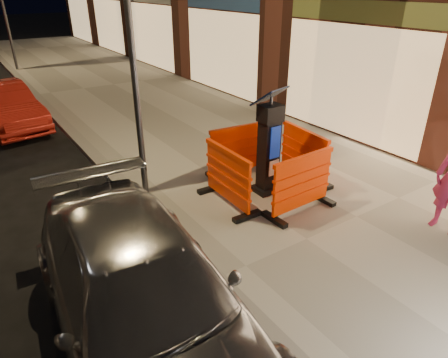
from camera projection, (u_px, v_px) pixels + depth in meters
ground_plane at (217, 287)px, 5.73m from camera, size 120.00×120.00×0.00m
sidewalk at (356, 220)px, 7.19m from camera, size 6.00×60.00×0.15m
kerb at (217, 283)px, 5.69m from camera, size 0.30×60.00×0.15m
parking_kiosk at (269, 145)px, 7.61m from camera, size 0.66×0.66×1.98m
barrier_front at (302, 184)px, 7.10m from camera, size 1.44×0.63×1.10m
barrier_back at (239, 150)px, 8.51m from camera, size 1.47×0.73×1.10m
barrier_kerbside at (228, 178)px, 7.33m from camera, size 0.61×1.42×1.10m
barrier_bldgside at (303, 155)px, 8.28m from camera, size 0.70×1.46×1.10m
car_silver at (148, 339)px, 4.89m from camera, size 2.38×5.03×1.42m
car_red at (9, 128)px, 11.94m from camera, size 1.94×4.13×1.31m
street_lamp_mid at (130, 34)px, 6.68m from camera, size 0.12×0.12×6.00m
street_lamp_far at (2, 1)px, 17.83m from camera, size 0.12×0.12×6.00m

